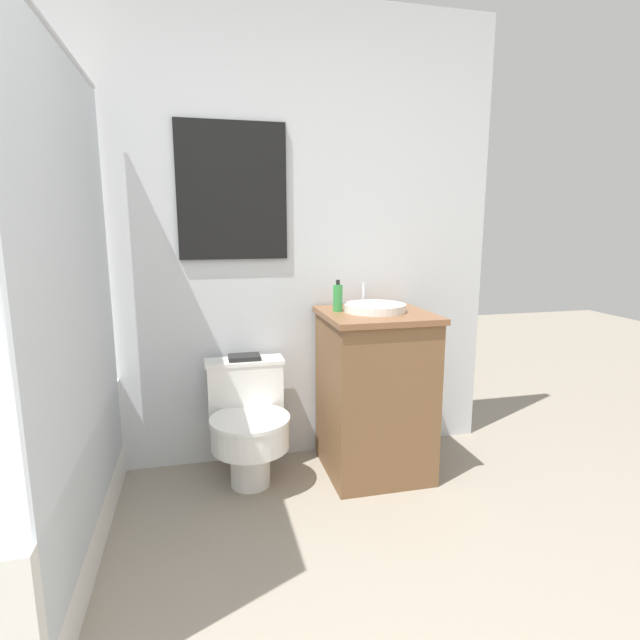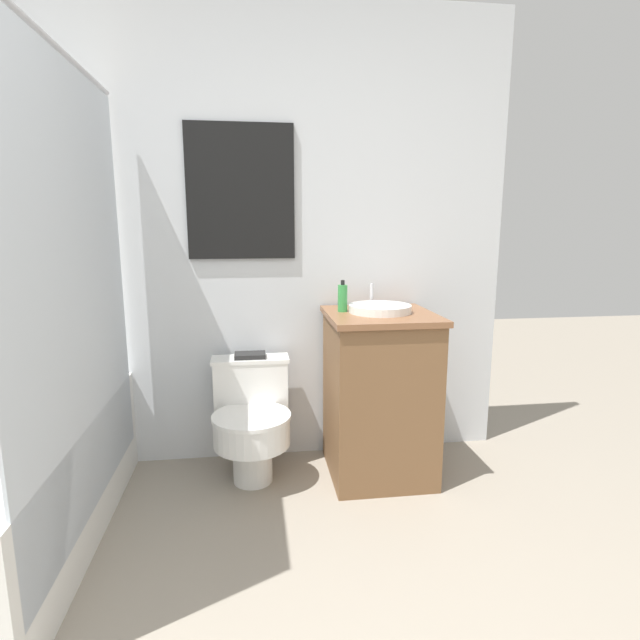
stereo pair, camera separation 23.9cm
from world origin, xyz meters
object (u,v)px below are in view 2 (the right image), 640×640
object	(u,v)px
sink	(380,308)
soap_bottle	(343,298)
book_on_tank	(250,355)
toilet	(252,418)

from	to	relation	value
sink	soap_bottle	xyz separation A→B (m)	(-0.19, 0.05, 0.05)
sink	book_on_tank	xyz separation A→B (m)	(-0.68, 0.15, -0.27)
soap_bottle	book_on_tank	bearing A→B (deg)	167.96
toilet	sink	size ratio (longest dim) A/B	1.74
soap_bottle	book_on_tank	distance (m)	0.59
sink	book_on_tank	distance (m)	0.75
toilet	sink	world-z (taller)	sink
toilet	book_on_tank	distance (m)	0.34
sink	book_on_tank	size ratio (longest dim) A/B	2.16
sink	book_on_tank	bearing A→B (deg)	167.39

